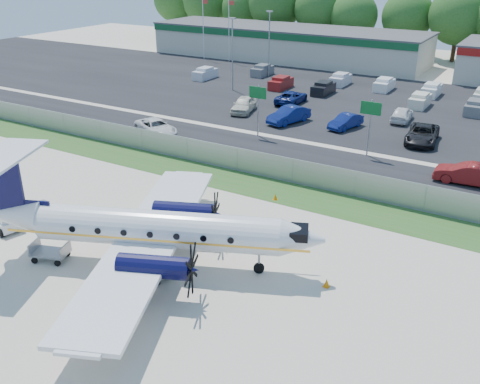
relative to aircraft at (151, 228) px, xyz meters
The scene contains 28 objects.
ground 3.04m from the aircraft, 27.15° to the left, with size 170.00×170.00×0.00m, color beige.
grass_verge 13.20m from the aircraft, 82.40° to the left, with size 170.00×4.00×0.02m, color #2D561E.
access_road 20.09m from the aircraft, 85.06° to the left, with size 170.00×8.00×0.02m, color black.
parking_lot 40.98m from the aircraft, 87.59° to the left, with size 170.00×32.00×0.02m, color black.
perimeter_fence 15.04m from the aircraft, 83.41° to the left, with size 120.00×0.06×1.99m.
building_west 66.69m from the aircraft, 109.52° to the left, with size 46.40×12.40×5.24m.
sign_left 24.64m from the aircraft, 104.79° to the left, with size 1.80×0.26×5.00m.
sign_mid 24.29m from the aircraft, 78.78° to the left, with size 1.80×0.26×5.00m.
flagpole_west 65.60m from the aircraft, 121.47° to the left, with size 1.06×0.12×10.00m.
flagpole_east 63.14m from the aircraft, 117.59° to the left, with size 1.06×0.12×10.00m.
light_pole_nw 43.06m from the aircraft, 115.18° to the left, with size 0.90×0.35×9.09m.
light_pole_sw 52.27m from the aircraft, 110.51° to the left, with size 0.90×0.35×9.09m.
tree_line 74.94m from the aircraft, 88.68° to the left, with size 112.00×6.00×14.00m, color #235318, non-canonical shape.
aircraft is the anchor object (origin of this frame).
pushback_tug 11.04m from the aircraft, behind, with size 2.52×2.10×1.22m.
baggage_cart_near 2.27m from the aircraft, 44.42° to the right, with size 2.07×1.42×1.01m.
baggage_cart_far 6.33m from the aircraft, 154.43° to the right, with size 2.36×1.84×1.09m.
cone_nose 10.10m from the aircraft, 17.46° to the left, with size 0.35×0.35×0.49m.
cone_starboard_wing 11.79m from the aircraft, 80.07° to the left, with size 0.33×0.33×0.47m.
road_car_west 24.39m from the aircraft, 128.23° to the left, with size 2.49×5.41×1.50m, color silver.
road_car_mid 25.57m from the aircraft, 58.22° to the left, with size 1.73×4.95×1.63m, color maroon.
parked_car_a 32.82m from the aircraft, 111.04° to the left, with size 2.04×5.06×1.72m, color beige.
parked_car_b 29.94m from the aircraft, 100.76° to the left, with size 1.80×5.17×1.70m, color navy.
parked_car_c 30.61m from the aircraft, 89.51° to the left, with size 1.53×4.40×1.45m, color navy.
parked_car_d 31.05m from the aircraft, 74.98° to the left, with size 2.71×5.87×1.63m, color black.
parked_car_f 37.75m from the aircraft, 103.45° to the left, with size 2.51×5.45×1.51m, color navy.
parked_car_g 36.32m from the aircraft, 82.85° to the left, with size 1.84×4.58×1.56m, color silver.
far_parking_rows 45.97m from the aircraft, 87.85° to the left, with size 56.00×10.00×1.60m, color gray, non-canonical shape.
Camera 1 is at (15.94, -21.01, 16.34)m, focal length 40.00 mm.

